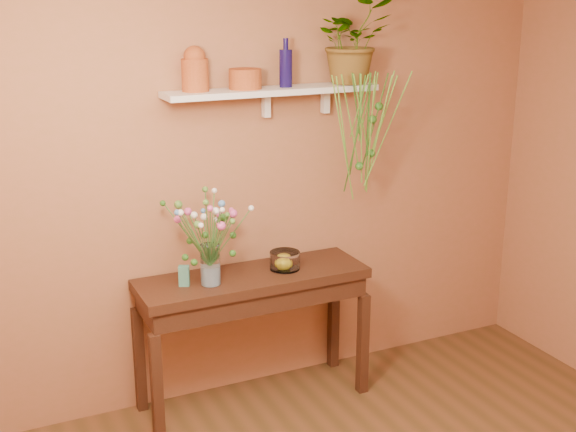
{
  "coord_description": "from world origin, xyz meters",
  "views": [
    {
      "loc": [
        -1.74,
        -2.15,
        2.47
      ],
      "look_at": [
        0.0,
        1.55,
        1.25
      ],
      "focal_mm": 46.82,
      "sensor_mm": 36.0,
      "label": 1
    }
  ],
  "objects_px": {
    "bouquet": "(207,222)",
    "glass_bowl": "(285,261)",
    "blue_bottle": "(286,67)",
    "spider_plant": "(353,41)",
    "terracotta_jug": "(195,70)",
    "glass_vase": "(210,268)",
    "sideboard": "(253,293)"
  },
  "relations": [
    {
      "from": "terracotta_jug",
      "to": "bouquet",
      "type": "distance_m",
      "value": 0.86
    },
    {
      "from": "spider_plant",
      "to": "bouquet",
      "type": "xyz_separation_m",
      "value": [
        -1.01,
        -0.15,
        -0.97
      ]
    },
    {
      "from": "sideboard",
      "to": "blue_bottle",
      "type": "xyz_separation_m",
      "value": [
        0.27,
        0.11,
        1.33
      ]
    },
    {
      "from": "terracotta_jug",
      "to": "glass_bowl",
      "type": "distance_m",
      "value": 1.26
    },
    {
      "from": "terracotta_jug",
      "to": "blue_bottle",
      "type": "height_order",
      "value": "blue_bottle"
    },
    {
      "from": "blue_bottle",
      "to": "bouquet",
      "type": "relative_size",
      "value": 0.57
    },
    {
      "from": "blue_bottle",
      "to": "spider_plant",
      "type": "relative_size",
      "value": 0.55
    },
    {
      "from": "sideboard",
      "to": "terracotta_jug",
      "type": "xyz_separation_m",
      "value": [
        -0.27,
        0.14,
        1.33
      ]
    },
    {
      "from": "terracotta_jug",
      "to": "glass_bowl",
      "type": "relative_size",
      "value": 1.37
    },
    {
      "from": "blue_bottle",
      "to": "glass_bowl",
      "type": "bearing_deg",
      "value": -117.94
    },
    {
      "from": "spider_plant",
      "to": "terracotta_jug",
      "type": "bearing_deg",
      "value": 178.22
    },
    {
      "from": "spider_plant",
      "to": "glass_vase",
      "type": "distance_m",
      "value": 1.6
    },
    {
      "from": "bouquet",
      "to": "glass_bowl",
      "type": "bearing_deg",
      "value": 3.81
    },
    {
      "from": "bouquet",
      "to": "terracotta_jug",
      "type": "bearing_deg",
      "value": 84.27
    },
    {
      "from": "glass_vase",
      "to": "glass_bowl",
      "type": "xyz_separation_m",
      "value": [
        0.49,
        0.04,
        -0.05
      ]
    },
    {
      "from": "blue_bottle",
      "to": "glass_vase",
      "type": "distance_m",
      "value": 1.24
    },
    {
      "from": "terracotta_jug",
      "to": "spider_plant",
      "type": "height_order",
      "value": "spider_plant"
    },
    {
      "from": "blue_bottle",
      "to": "glass_bowl",
      "type": "xyz_separation_m",
      "value": [
        -0.06,
        -0.12,
        -1.15
      ]
    },
    {
      "from": "glass_bowl",
      "to": "terracotta_jug",
      "type": "bearing_deg",
      "value": 163.02
    },
    {
      "from": "glass_bowl",
      "to": "glass_vase",
      "type": "bearing_deg",
      "value": -174.91
    },
    {
      "from": "glass_vase",
      "to": "blue_bottle",
      "type": "bearing_deg",
      "value": 16.29
    },
    {
      "from": "terracotta_jug",
      "to": "spider_plant",
      "type": "distance_m",
      "value": 1.0
    },
    {
      "from": "sideboard",
      "to": "glass_vase",
      "type": "xyz_separation_m",
      "value": [
        -0.28,
        -0.05,
        0.23
      ]
    },
    {
      "from": "spider_plant",
      "to": "bouquet",
      "type": "relative_size",
      "value": 1.03
    },
    {
      "from": "terracotta_jug",
      "to": "sideboard",
      "type": "bearing_deg",
      "value": -27.99
    },
    {
      "from": "glass_vase",
      "to": "bouquet",
      "type": "distance_m",
      "value": 0.27
    },
    {
      "from": "blue_bottle",
      "to": "spider_plant",
      "type": "height_order",
      "value": "spider_plant"
    },
    {
      "from": "blue_bottle",
      "to": "glass_vase",
      "type": "relative_size",
      "value": 1.17
    },
    {
      "from": "sideboard",
      "to": "blue_bottle",
      "type": "bearing_deg",
      "value": 22.65
    },
    {
      "from": "terracotta_jug",
      "to": "blue_bottle",
      "type": "relative_size",
      "value": 0.9
    },
    {
      "from": "terracotta_jug",
      "to": "glass_vase",
      "type": "bearing_deg",
      "value": -93.15
    },
    {
      "from": "bouquet",
      "to": "glass_bowl",
      "type": "height_order",
      "value": "bouquet"
    }
  ]
}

